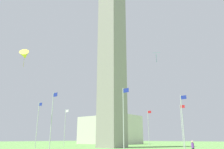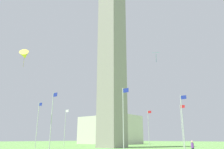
{
  "view_description": "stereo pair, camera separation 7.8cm",
  "coord_description": "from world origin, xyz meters",
  "views": [
    {
      "loc": [
        30.45,
        -37.86,
        1.83
      ],
      "look_at": [
        0.0,
        0.0,
        16.09
      ],
      "focal_mm": 35.17,
      "sensor_mm": 36.0,
      "label": 1
    },
    {
      "loc": [
        30.51,
        -37.81,
        1.83
      ],
      "look_at": [
        0.0,
        0.0,
        16.09
      ],
      "focal_mm": 35.17,
      "sensor_mm": 36.0,
      "label": 2
    }
  ],
  "objects": [
    {
      "name": "person_purple_shirt",
      "position": [
        20.89,
        -10.82,
        0.8
      ],
      "size": [
        0.32,
        0.32,
        1.62
      ],
      "rotation": [
        0.0,
        0.0,
        2.39
      ],
      "color": "#2D2D38",
      "rests_on": "ground"
    },
    {
      "name": "flagpole_w",
      "position": [
        0.05,
        -15.74,
        5.06
      ],
      "size": [
        1.12,
        0.14,
        9.33
      ],
      "color": "silver",
      "rests_on": "ground"
    },
    {
      "name": "distant_building",
      "position": [
        -23.34,
        27.32,
        4.96
      ],
      "size": [
        21.88,
        12.24,
        9.91
      ],
      "color": "beige",
      "rests_on": "ground"
    },
    {
      "name": "ground_plane",
      "position": [
        0.0,
        0.0,
        0.0
      ],
      "size": [
        260.0,
        260.0,
        0.0
      ],
      "primitive_type": "plane",
      "color": "#609347"
    },
    {
      "name": "flagpole_sw",
      "position": [
        -11.08,
        -11.13,
        5.06
      ],
      "size": [
        1.12,
        0.14,
        9.33
      ],
      "color": "silver",
      "rests_on": "ground"
    },
    {
      "name": "flagpole_se",
      "position": [
        -11.08,
        11.13,
        5.06
      ],
      "size": [
        1.12,
        0.14,
        9.33
      ],
      "color": "silver",
      "rests_on": "ground"
    },
    {
      "name": "kite_cyan_diamond",
      "position": [
        14.41,
        -5.88,
        15.94
      ],
      "size": [
        1.6,
        1.57,
        1.94
      ],
      "color": "#33C6D1"
    },
    {
      "name": "kite_yellow_delta",
      "position": [
        -2.14,
        -20.49,
        15.14
      ],
      "size": [
        2.46,
        2.44,
        3.1
      ],
      "color": "yellow"
    },
    {
      "name": "flagpole_nw",
      "position": [
        11.18,
        -11.13,
        5.06
      ],
      "size": [
        1.12,
        0.14,
        9.33
      ],
      "color": "silver",
      "rests_on": "ground"
    },
    {
      "name": "flagpole_s",
      "position": [
        -15.69,
        0.0,
        5.06
      ],
      "size": [
        1.12,
        0.14,
        9.33
      ],
      "color": "silver",
      "rests_on": "ground"
    },
    {
      "name": "flagpole_e",
      "position": [
        0.05,
        15.74,
        5.06
      ],
      "size": [
        1.12,
        0.14,
        9.33
      ],
      "color": "silver",
      "rests_on": "ground"
    },
    {
      "name": "flagpole_ne",
      "position": [
        11.18,
        11.13,
        5.06
      ],
      "size": [
        1.12,
        0.14,
        9.33
      ],
      "color": "silver",
      "rests_on": "ground"
    },
    {
      "name": "obelisk_monument",
      "position": [
        0.0,
        0.0,
        22.33
      ],
      "size": [
        4.91,
        4.91,
        44.67
      ],
      "color": "gray",
      "rests_on": "ground"
    },
    {
      "name": "flagpole_n",
      "position": [
        15.8,
        0.0,
        5.06
      ],
      "size": [
        1.12,
        0.14,
        9.33
      ],
      "color": "silver",
      "rests_on": "ground"
    }
  ]
}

